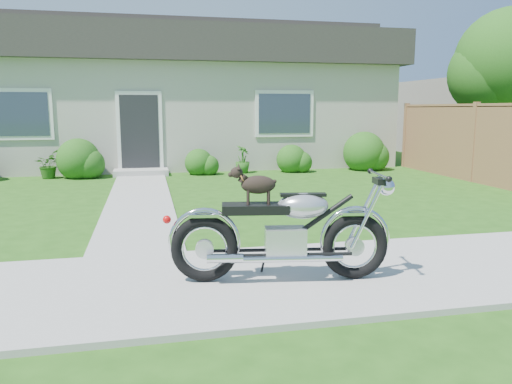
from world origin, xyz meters
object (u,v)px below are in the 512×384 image
(house, at_px, (186,96))
(potted_plant_right, at_px, (243,159))
(fence, at_px, (474,143))
(motorcycle_with_dog, at_px, (285,231))
(potted_plant_left, at_px, (47,164))

(house, relative_size, potted_plant_right, 16.82)
(fence, distance_m, motorcycle_with_dog, 8.65)
(fence, relative_size, motorcycle_with_dog, 2.99)
(house, bearing_deg, motorcycle_with_dog, -90.10)
(potted_plant_right, xyz_separation_m, motorcycle_with_dog, (-1.23, -8.69, 0.17))
(potted_plant_right, bearing_deg, potted_plant_left, 180.00)
(potted_plant_left, distance_m, motorcycle_with_dog, 9.48)
(fence, bearing_deg, house, 135.26)
(potted_plant_right, relative_size, motorcycle_with_dog, 0.34)
(motorcycle_with_dog, bearing_deg, fence, 51.74)
(house, bearing_deg, potted_plant_left, -137.75)
(potted_plant_right, bearing_deg, fence, -28.82)
(house, distance_m, motorcycle_with_dog, 12.24)
(house, xyz_separation_m, motorcycle_with_dog, (-0.02, -12.14, -1.61))
(potted_plant_left, relative_size, potted_plant_right, 0.94)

